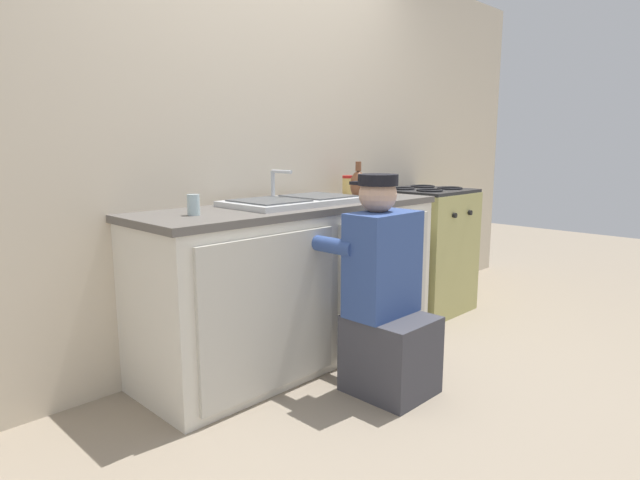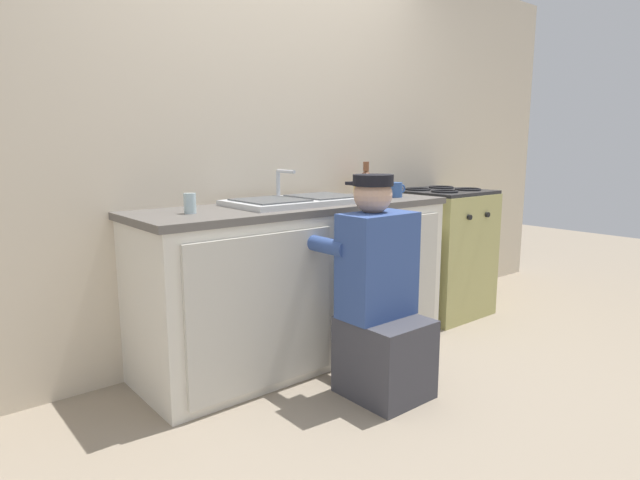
{
  "view_description": "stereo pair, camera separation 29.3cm",
  "coord_description": "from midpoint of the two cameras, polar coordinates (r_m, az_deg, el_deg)",
  "views": [
    {
      "loc": [
        -2.06,
        -1.92,
        1.25
      ],
      "look_at": [
        0.0,
        0.1,
        0.73
      ],
      "focal_mm": 30.0,
      "sensor_mm": 36.0,
      "label": 1
    },
    {
      "loc": [
        -1.84,
        -2.12,
        1.25
      ],
      "look_at": [
        0.0,
        0.1,
        0.73
      ],
      "focal_mm": 30.0,
      "sensor_mm": 36.0,
      "label": 2
    }
  ],
  "objects": [
    {
      "name": "coffee_mug",
      "position": [
        3.5,
        4.73,
        5.42
      ],
      "size": [
        0.13,
        0.08,
        0.09
      ],
      "color": "#335699",
      "rests_on": "countertop"
    },
    {
      "name": "countertop",
      "position": [
        3.05,
        -5.44,
        3.46
      ],
      "size": [
        1.93,
        0.62,
        0.04
      ],
      "primitive_type": "cube",
      "color": "#5B5651",
      "rests_on": "counter_cabinet"
    },
    {
      "name": "plumber_person",
      "position": [
        2.71,
        3.89,
        -6.77
      ],
      "size": [
        0.42,
        0.61,
        1.1
      ],
      "color": "#3F3F47",
      "rests_on": "ground_plane"
    },
    {
      "name": "sink_double_basin",
      "position": [
        3.05,
        -5.48,
        4.18
      ],
      "size": [
        0.8,
        0.44,
        0.19
      ],
      "color": "silver",
      "rests_on": "countertop"
    },
    {
      "name": "back_wall",
      "position": [
        3.31,
        -9.52,
        10.05
      ],
      "size": [
        6.0,
        0.1,
        2.5
      ],
      "primitive_type": "cube",
      "color": "beige",
      "rests_on": "ground_plane"
    },
    {
      "name": "vase_decorative",
      "position": [
        3.35,
        1.59,
        5.97
      ],
      "size": [
        0.1,
        0.1,
        0.23
      ],
      "color": "brown",
      "rests_on": "countertop"
    },
    {
      "name": "counter_cabinet",
      "position": [
        3.13,
        -5.19,
        -4.89
      ],
      "size": [
        1.89,
        0.62,
        0.88
      ],
      "color": "silver",
      "rests_on": "ground_plane"
    },
    {
      "name": "stove_range",
      "position": [
        4.09,
        9.03,
        -1.03
      ],
      "size": [
        0.61,
        0.62,
        0.94
      ],
      "color": "tan",
      "rests_on": "ground_plane"
    },
    {
      "name": "condiment_jar",
      "position": [
        3.64,
        0.65,
        5.89
      ],
      "size": [
        0.07,
        0.07,
        0.13
      ],
      "color": "#DBB760",
      "rests_on": "countertop"
    },
    {
      "name": "ground_plane",
      "position": [
        3.07,
        -1.44,
        -13.81
      ],
      "size": [
        12.0,
        12.0,
        0.0
      ],
      "primitive_type": "plane",
      "color": "gray"
    },
    {
      "name": "water_glass",
      "position": [
        2.65,
        -16.46,
        3.61
      ],
      "size": [
        0.06,
        0.06,
        0.1
      ],
      "color": "#ADC6CC",
      "rests_on": "countertop"
    }
  ]
}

